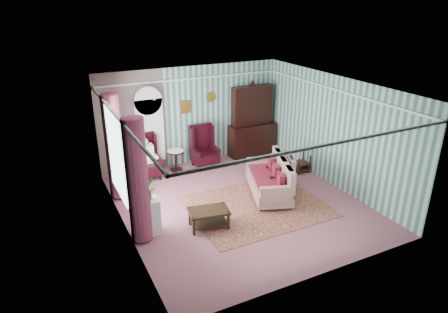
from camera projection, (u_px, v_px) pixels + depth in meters
name	position (u px, v px, depth m)	size (l,w,h in m)	color
floor	(240.00, 204.00, 9.78)	(6.00, 6.00, 0.00)	#844D56
room_shell	(213.00, 127.00, 8.92)	(5.53, 6.02, 2.91)	#3B6C67
bookcase	(150.00, 135.00, 11.16)	(0.80, 0.28, 2.24)	white
dresser_hutch	(252.00, 119.00, 12.37)	(1.50, 0.56, 2.36)	black
wingback_left	(146.00, 157.00, 10.92)	(0.76, 0.80, 1.25)	black
wingback_right	(205.00, 147.00, 11.64)	(0.76, 0.80, 1.25)	black
seated_woman	(146.00, 158.00, 10.94)	(0.44, 0.40, 1.18)	beige
round_side_table	(176.00, 161.00, 11.54)	(0.50, 0.50, 0.60)	black
nest_table	(301.00, 163.00, 11.44)	(0.45, 0.38, 0.54)	black
plant_stand	(146.00, 218.00, 8.40)	(0.55, 0.35, 0.80)	silver
rug	(256.00, 206.00, 9.65)	(3.20, 2.60, 0.01)	#511B1E
sofa	(269.00, 175.00, 10.07)	(1.94, 1.05, 1.04)	beige
floral_armchair	(280.00, 173.00, 10.29)	(0.76, 0.78, 0.95)	beige
coffee_table	(209.00, 219.00, 8.72)	(0.87, 0.54, 0.43)	black
potted_plant_a	(146.00, 194.00, 8.04)	(0.39, 0.34, 0.44)	#174B18
potted_plant_b	(148.00, 188.00, 8.31)	(0.25, 0.20, 0.46)	#1E5219
potted_plant_c	(139.00, 191.00, 8.20)	(0.23, 0.23, 0.41)	#2B5A1C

